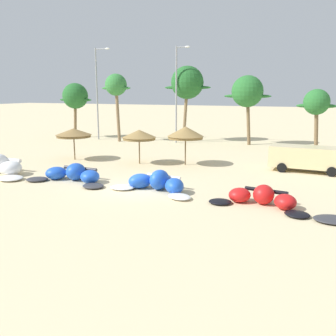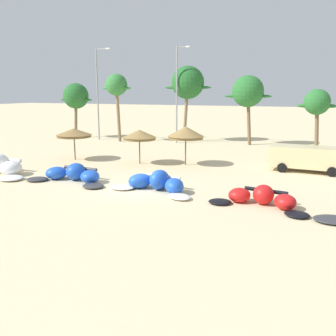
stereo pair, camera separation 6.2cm
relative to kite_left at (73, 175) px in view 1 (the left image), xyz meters
name	(u,v)px [view 1 (the left image)]	position (x,y,z in m)	size (l,w,h in m)	color
ground_plane	(132,188)	(4.44, -0.13, -0.43)	(260.00, 260.00, 0.00)	beige
kite_left	(73,175)	(0.00, 0.00, 0.00)	(6.15, 2.77, 1.13)	#333338
kite_left_of_center	(157,183)	(6.06, -0.03, 0.02)	(5.60, 2.94, 1.20)	white
kite_center	(262,198)	(12.25, -0.55, -0.04)	(5.36, 2.80, 1.03)	black
beach_umbrella_near_van	(74,133)	(-4.69, 6.45, 1.88)	(3.03, 3.03, 2.69)	brown
beach_umbrella_middle	(139,135)	(1.27, 7.02, 1.92)	(2.74, 2.74, 2.76)	brown
beach_umbrella_near_palms	(186,133)	(4.87, 8.01, 2.15)	(2.89, 2.89, 3.07)	brown
parked_car_second	(307,157)	(13.88, 9.14, 0.66)	(5.47, 2.48, 1.84)	beige
palm_leftmost	(75,96)	(-14.09, 19.47, 4.71)	(4.75, 3.17, 6.80)	brown
palm_left	(116,86)	(-7.49, 18.33, 5.90)	(3.75, 2.50, 7.76)	#7F6647
palm_left_of_gap	(187,83)	(-0.03, 21.68, 6.27)	(5.65, 3.76, 8.65)	#7F6647
palm_center_left	(247,92)	(6.96, 21.45, 5.27)	(5.10, 3.40, 7.48)	brown
palm_center_right	(317,103)	(14.05, 18.43, 4.25)	(3.61, 2.41, 6.01)	brown
lamppost_west	(98,90)	(-10.39, 18.98, 5.52)	(2.02, 0.24, 10.75)	gray
lamppost_west_center	(177,91)	(-0.51, 19.75, 5.40)	(1.63, 0.24, 10.62)	gray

